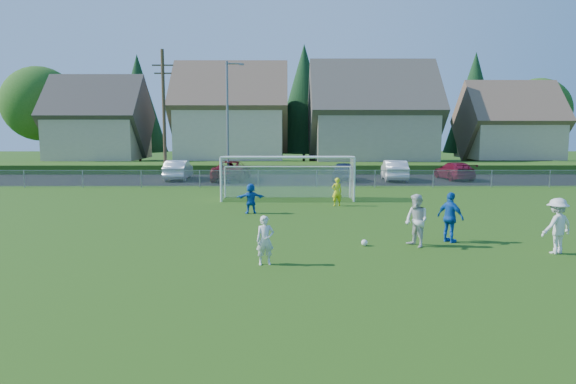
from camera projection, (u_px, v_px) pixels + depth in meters
name	position (u px, v px, depth m)	size (l,w,h in m)	color
ground	(289.00, 283.00, 13.31)	(160.00, 160.00, 0.00)	#193D0C
asphalt_lot	(287.00, 179.00, 40.60)	(60.00, 60.00, 0.00)	black
grass_embankment	(287.00, 167.00, 48.00)	(70.00, 6.00, 0.80)	#1E420F
soccer_ball	(364.00, 243.00, 17.53)	(0.22, 0.22, 0.22)	white
player_white_a	(265.00, 240.00, 15.04)	(0.53, 0.35, 1.46)	silver
player_white_b	(416.00, 221.00, 17.32)	(0.87, 0.68, 1.79)	silver
player_white_c	(557.00, 226.00, 16.39)	(1.16, 0.67, 1.79)	silver
player_blue_a	(450.00, 217.00, 18.01)	(1.04, 0.43, 1.78)	blue
player_blue_b	(251.00, 198.00, 24.22)	(1.33, 0.42, 1.44)	blue
goalkeeper	(337.00, 192.00, 26.62)	(0.54, 0.35, 1.47)	yellow
car_b	(178.00, 170.00, 40.44)	(1.64, 4.70, 1.55)	white
car_c	(232.00, 171.00, 39.84)	(2.54, 5.50, 1.53)	#610B14
car_e	(344.00, 171.00, 39.74)	(1.73, 4.30, 1.47)	#15244B
car_f	(394.00, 170.00, 39.83)	(1.67, 4.79, 1.58)	white
car_g	(455.00, 171.00, 40.48)	(1.93, 4.76, 1.38)	maroon
soccer_goal	(288.00, 171.00, 29.04)	(7.42, 1.90, 2.50)	white
chainlink_fence	(287.00, 178.00, 35.07)	(52.06, 0.06, 1.20)	gray
streetlight	(228.00, 117.00, 38.51)	(1.38, 0.18, 9.00)	slate
utility_pole	(164.00, 114.00, 39.45)	(1.60, 0.26, 10.00)	#473321
houses_row	(306.00, 97.00, 54.56)	(53.90, 11.45, 13.27)	tan
tree_row	(296.00, 104.00, 60.84)	(65.98, 12.36, 13.80)	#382616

